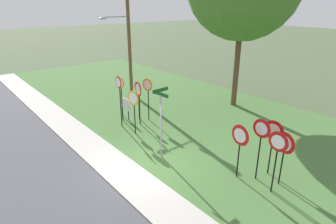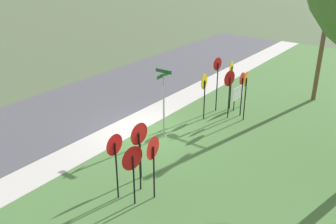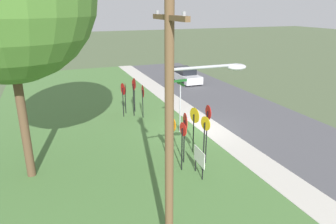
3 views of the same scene
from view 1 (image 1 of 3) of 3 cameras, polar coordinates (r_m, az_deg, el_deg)
The scene contains 18 objects.
ground_plane at distance 12.13m, azimuth -5.41°, elevation -11.22°, with size 160.00×160.00×0.00m, color #4C5B3D.
road_asphalt at distance 10.76m, azimuth -28.19°, elevation -18.77°, with size 44.00×6.40×0.01m, color #4C4C51.
sidewalk_strip at distance 11.76m, azimuth -8.70°, elevation -12.35°, with size 44.00×1.60×0.06m, color #BCB7AD.
grass_median at distance 15.84m, azimuth 12.76°, elevation -3.46°, with size 44.00×12.00×0.04m, color #477038.
stop_sign_near_left at distance 15.32m, azimuth -9.82°, elevation 4.25°, with size 0.66×0.12×2.87m.
stop_sign_near_right at distance 16.27m, azimuth -6.09°, elevation 3.86°, with size 0.62×0.11×2.29m.
stop_sign_far_left at distance 15.51m, azimuth -5.98°, elevation 3.68°, with size 0.78×0.17×2.47m.
stop_sign_far_center at distance 16.09m, azimuth -4.14°, elevation 4.40°, with size 0.70×0.16×2.50m.
stop_sign_far_right at distance 16.14m, azimuth -9.54°, elevation 4.40°, with size 0.62×0.14×2.61m.
stop_sign_center_tall at distance 14.38m, azimuth -6.99°, elevation 1.87°, with size 0.76×0.15×2.37m.
yield_sign_near_left at distance 10.40m, azimuth 21.25°, elevation -6.85°, with size 0.74×0.10×2.42m.
yield_sign_near_right at distance 10.98m, azimuth 14.31°, elevation -5.38°, with size 0.83×0.12×2.24m.
yield_sign_far_left at distance 11.54m, azimuth 20.45°, elevation -4.38°, with size 0.79×0.14×2.32m.
yield_sign_far_right at distance 11.07m, azimuth 22.46°, elevation -6.52°, with size 0.83×0.17×2.16m.
yield_sign_center at distance 10.96m, azimuth 18.26°, elevation -4.50°, with size 0.73×0.10×2.53m.
street_name_post at distance 12.02m, azimuth -1.49°, elevation -1.14°, with size 0.96×0.82×3.18m.
utility_pole at distance 20.61m, azimuth -8.31°, elevation 14.80°, with size 2.10×2.34×7.77m.
notice_board at distance 16.84m, azimuth -8.73°, elevation 1.47°, with size 1.10×0.09×1.25m.
Camera 1 is at (8.56, -5.66, 6.48)m, focal length 30.09 mm.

